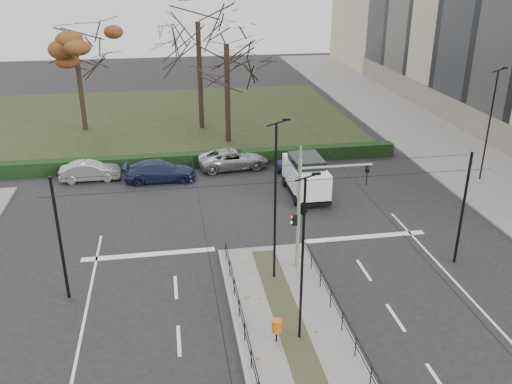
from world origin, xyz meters
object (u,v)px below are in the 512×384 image
parked_car_second (90,171)px  bare_tree_near (227,51)px  streetlamp_sidewalk (489,124)px  parked_car_fourth (233,159)px  white_van (306,175)px  parked_car_third (160,171)px  streetlamp_median_far (276,201)px  traffic_light (306,206)px  streetlamp_median_near (303,259)px  rust_tree (74,41)px  parked_car_fifth (300,163)px  bare_tree_center (198,30)px  litter_bin (277,326)px

parked_car_second → bare_tree_near: bearing=-57.4°
streetlamp_sidewalk → parked_car_second: streetlamp_sidewalk is taller
parked_car_fourth → white_van: white_van is taller
white_van → parked_car_third: bearing=157.0°
streetlamp_median_far → streetlamp_sidewalk: size_ratio=1.02×
traffic_light → parked_car_third: bearing=117.9°
streetlamp_median_near → streetlamp_sidewalk: (16.78, 14.93, 0.31)m
parked_car_fourth → rust_tree: rust_tree is taller
streetlamp_sidewalk → parked_car_fourth: size_ratio=1.50×
streetlamp_median_near → parked_car_fifth: (4.65, 18.87, -3.18)m
parked_car_fourth → parked_car_second: bearing=88.4°
rust_tree → bare_tree_center: 10.67m
litter_bin → streetlamp_median_far: 5.89m
parked_car_fourth → bare_tree_near: bearing=-9.2°
traffic_light → white_van: (2.47, 9.27, -2.12)m
streetlamp_median_near → parked_car_fourth: streetlamp_median_near is taller
parked_car_second → rust_tree: size_ratio=0.39×
white_van → parked_car_fifth: (0.66, 4.17, -0.73)m
streetlamp_median_far → bare_tree_near: 22.34m
parked_car_second → bare_tree_near: 14.60m
parked_car_fifth → parked_car_fourth: bearing=77.5°
parked_car_third → parked_car_fourth: bearing=-72.1°
litter_bin → white_van: size_ratio=0.20×
parked_car_fifth → streetlamp_median_far: bearing=166.8°
streetlamp_sidewalk → parked_car_third: (-22.31, 3.82, -3.39)m
streetlamp_median_far → parked_car_third: size_ratio=1.58×
white_van → bare_tree_center: 19.02m
streetlamp_median_near → parked_car_fifth: size_ratio=1.96×
streetlamp_sidewalk → parked_car_fourth: 18.07m
litter_bin → parked_car_third: size_ratio=0.20×
parked_car_second → parked_car_fifth: (15.05, -0.79, -0.05)m
parked_car_fifth → bare_tree_near: bearing=34.3°
parked_car_fifth → rust_tree: bearing=56.7°
parked_car_second → parked_car_fifth: parked_car_second is taller
parked_car_third → bare_tree_near: (5.81, 8.02, 6.90)m
streetlamp_sidewalk → bare_tree_center: 25.07m
traffic_light → streetlamp_median_far: size_ratio=0.72×
streetlamp_median_far → bare_tree_center: 27.01m
parked_car_third → rust_tree: size_ratio=0.48×
litter_bin → streetlamp_median_near: (1.00, 0.09, 2.94)m
traffic_light → parked_car_fourth: size_ratio=1.10×
litter_bin → bare_tree_near: size_ratio=0.09×
bare_tree_center → streetlamp_median_far: bearing=-86.7°
litter_bin → bare_tree_center: bearing=91.2°
white_van → parked_car_fifth: bearing=81.0°
traffic_light → parked_car_second: size_ratio=1.39×
streetlamp_median_far → bare_tree_near: bare_tree_near is taller
white_van → bare_tree_near: bearing=107.1°
streetlamp_median_near → parked_car_fifth: streetlamp_median_near is taller
traffic_light → parked_car_second: 18.76m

